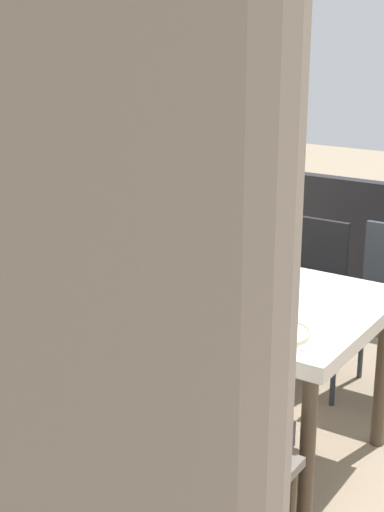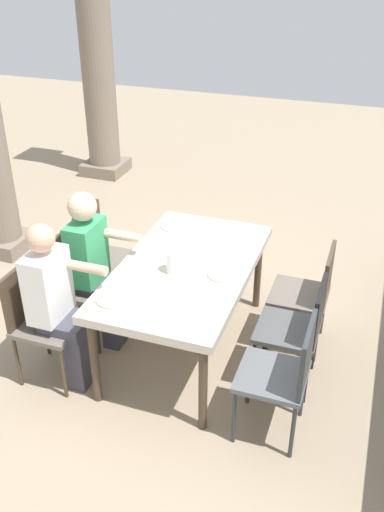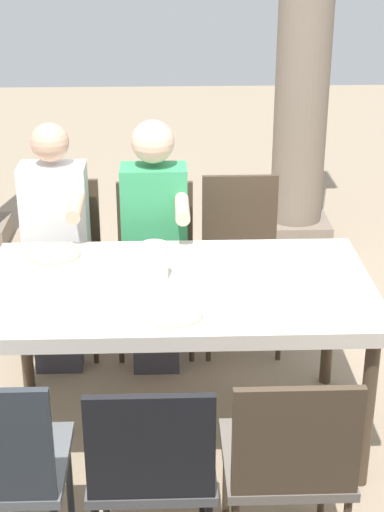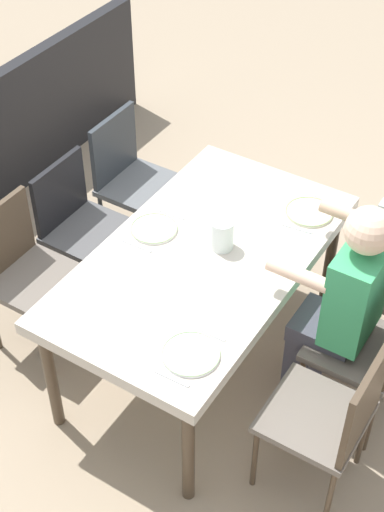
{
  "view_description": "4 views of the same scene",
  "coord_description": "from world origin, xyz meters",
  "px_view_note": "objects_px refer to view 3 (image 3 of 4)",
  "views": [
    {
      "loc": [
        -1.79,
        2.74,
        1.96
      ],
      "look_at": [
        0.02,
        -0.01,
        0.9
      ],
      "focal_mm": 53.94,
      "sensor_mm": 36.0,
      "label": 1
    },
    {
      "loc": [
        -3.39,
        -1.24,
        2.94
      ],
      "look_at": [
        0.09,
        -0.02,
        0.81
      ],
      "focal_mm": 39.55,
      "sensor_mm": 36.0,
      "label": 2
    },
    {
      "loc": [
        -0.05,
        -3.09,
        2.24
      ],
      "look_at": [
        0.06,
        -0.02,
        0.9
      ],
      "focal_mm": 55.53,
      "sensor_mm": 36.0,
      "label": 3
    },
    {
      "loc": [
        2.37,
        1.43,
        3.26
      ],
      "look_at": [
        0.12,
        0.02,
        0.86
      ],
      "focal_mm": 52.92,
      "sensor_mm": 36.0,
      "label": 4
    }
  ],
  "objects_px": {
    "chair_mid_south": "(152,463)",
    "chair_mid_north": "(155,253)",
    "stone_column_centre": "(305,30)",
    "chair_east_south": "(289,459)",
    "diner_woman_green": "(56,240)",
    "diner_man_white": "(155,237)",
    "chair_west_north": "(61,253)",
    "plate_1": "(173,314)",
    "water_pitcher": "(155,263)",
    "dining_table": "(179,296)",
    "plate_0": "(53,255)",
    "plate_2": "(301,252)",
    "chair_east_north": "(241,251)"
  },
  "relations": [
    {
      "from": "chair_mid_south",
      "to": "chair_mid_north",
      "type": "bearing_deg",
      "value": 90.0
    },
    {
      "from": "stone_column_centre",
      "to": "chair_east_south",
      "type": "bearing_deg",
      "value": -99.5
    },
    {
      "from": "diner_woman_green",
      "to": "diner_man_white",
      "type": "distance_m",
      "value": 0.52
    },
    {
      "from": "diner_man_white",
      "to": "chair_west_north",
      "type": "bearing_deg",
      "value": 159.05
    },
    {
      "from": "chair_mid_north",
      "to": "plate_1",
      "type": "xyz_separation_m",
      "value": [
        0.08,
        -1.2,
        0.25
      ]
    },
    {
      "from": "chair_mid_south",
      "to": "water_pitcher",
      "type": "xyz_separation_m",
      "value": [
        0.01,
        0.94,
        0.33
      ]
    },
    {
      "from": "dining_table",
      "to": "diner_woman_green",
      "type": "xyz_separation_m",
      "value": [
        -0.62,
        0.72,
        -0.02
      ]
    },
    {
      "from": "dining_table",
      "to": "chair_mid_south",
      "type": "distance_m",
      "value": 0.92
    },
    {
      "from": "plate_0",
      "to": "stone_column_centre",
      "type": "bearing_deg",
      "value": 54.24
    },
    {
      "from": "plate_2",
      "to": "chair_mid_north",
      "type": "bearing_deg",
      "value": 139.09
    },
    {
      "from": "chair_east_north",
      "to": "diner_woman_green",
      "type": "height_order",
      "value": "diner_woman_green"
    },
    {
      "from": "diner_woman_green",
      "to": "plate_1",
      "type": "relative_size",
      "value": 5.27
    },
    {
      "from": "stone_column_centre",
      "to": "chair_mid_north",
      "type": "bearing_deg",
      "value": -124.68
    },
    {
      "from": "dining_table",
      "to": "plate_0",
      "type": "bearing_deg",
      "value": 152.15
    },
    {
      "from": "plate_0",
      "to": "water_pitcher",
      "type": "xyz_separation_m",
      "value": [
        0.47,
        -0.26,
        0.06
      ]
    },
    {
      "from": "plate_0",
      "to": "chair_mid_north",
      "type": "bearing_deg",
      "value": 51.68
    },
    {
      "from": "chair_mid_south",
      "to": "diner_woman_green",
      "type": "distance_m",
      "value": 1.7
    },
    {
      "from": "chair_east_south",
      "to": "diner_man_white",
      "type": "height_order",
      "value": "diner_man_white"
    },
    {
      "from": "chair_east_south",
      "to": "chair_west_north",
      "type": "bearing_deg",
      "value": 118.84
    },
    {
      "from": "chair_mid_north",
      "to": "chair_east_north",
      "type": "bearing_deg",
      "value": 0.72
    },
    {
      "from": "chair_west_north",
      "to": "plate_1",
      "type": "distance_m",
      "value": 1.37
    },
    {
      "from": "chair_west_north",
      "to": "plate_1",
      "type": "bearing_deg",
      "value": -63.67
    },
    {
      "from": "chair_mid_north",
      "to": "chair_mid_south",
      "type": "bearing_deg",
      "value": -90.0
    },
    {
      "from": "chair_west_north",
      "to": "chair_east_south",
      "type": "bearing_deg",
      "value": -61.16
    },
    {
      "from": "water_pitcher",
      "to": "chair_mid_south",
      "type": "bearing_deg",
      "value": -90.5
    },
    {
      "from": "chair_east_south",
      "to": "plate_2",
      "type": "relative_size",
      "value": 3.45
    },
    {
      "from": "chair_east_north",
      "to": "water_pitcher",
      "type": "xyz_separation_m",
      "value": [
        -0.46,
        -0.85,
        0.31
      ]
    },
    {
      "from": "dining_table",
      "to": "plate_1",
      "type": "height_order",
      "value": "plate_1"
    },
    {
      "from": "dining_table",
      "to": "chair_east_south",
      "type": "bearing_deg",
      "value": -68.11
    },
    {
      "from": "dining_table",
      "to": "diner_woman_green",
      "type": "bearing_deg",
      "value": 130.86
    },
    {
      "from": "plate_2",
      "to": "water_pitcher",
      "type": "xyz_separation_m",
      "value": [
        -0.68,
        -0.25,
        0.06
      ]
    },
    {
      "from": "diner_man_white",
      "to": "plate_1",
      "type": "relative_size",
      "value": 5.34
    },
    {
      "from": "chair_west_north",
      "to": "stone_column_centre",
      "type": "relative_size",
      "value": 0.3
    },
    {
      "from": "dining_table",
      "to": "stone_column_centre",
      "type": "distance_m",
      "value": 2.66
    },
    {
      "from": "chair_east_south",
      "to": "chair_east_north",
      "type": "bearing_deg",
      "value": 90.0
    },
    {
      "from": "chair_east_south",
      "to": "plate_2",
      "type": "distance_m",
      "value": 1.24
    },
    {
      "from": "chair_east_north",
      "to": "stone_column_centre",
      "type": "distance_m",
      "value": 1.84
    },
    {
      "from": "chair_east_north",
      "to": "chair_east_south",
      "type": "height_order",
      "value": "chair_east_north"
    },
    {
      "from": "chair_west_north",
      "to": "plate_1",
      "type": "relative_size",
      "value": 3.75
    },
    {
      "from": "chair_east_north",
      "to": "stone_column_centre",
      "type": "relative_size",
      "value": 0.3
    },
    {
      "from": "diner_woman_green",
      "to": "stone_column_centre",
      "type": "distance_m",
      "value": 2.39
    },
    {
      "from": "chair_mid_south",
      "to": "plate_1",
      "type": "bearing_deg",
      "value": 82.07
    },
    {
      "from": "dining_table",
      "to": "chair_mid_north",
      "type": "xyz_separation_m",
      "value": [
        -0.11,
        0.89,
        -0.18
      ]
    },
    {
      "from": "chair_mid_north",
      "to": "diner_woman_green",
      "type": "xyz_separation_m",
      "value": [
        -0.51,
        -0.17,
        0.15
      ]
    },
    {
      "from": "chair_mid_north",
      "to": "chair_east_south",
      "type": "xyz_separation_m",
      "value": [
        0.47,
        -1.79,
        -0.01
      ]
    },
    {
      "from": "diner_woman_green",
      "to": "diner_man_white",
      "type": "height_order",
      "value": "diner_man_white"
    },
    {
      "from": "chair_mid_south",
      "to": "dining_table",
      "type": "bearing_deg",
      "value": 82.94
    },
    {
      "from": "diner_man_white",
      "to": "plate_2",
      "type": "relative_size",
      "value": 5.06
    },
    {
      "from": "chair_west_north",
      "to": "diner_man_white",
      "type": "relative_size",
      "value": 0.7
    },
    {
      "from": "diner_woman_green",
      "to": "water_pitcher",
      "type": "height_order",
      "value": "diner_woman_green"
    }
  ]
}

